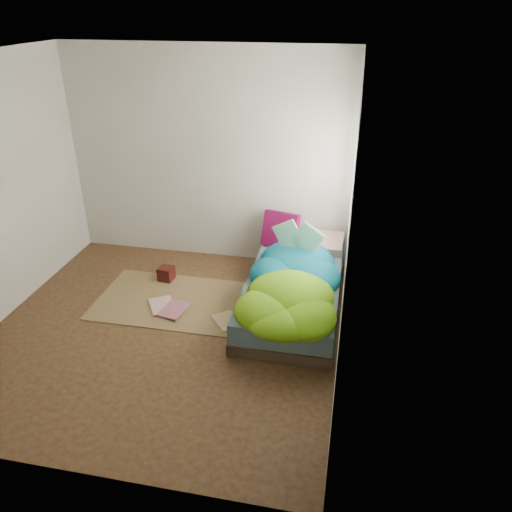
{
  "coord_description": "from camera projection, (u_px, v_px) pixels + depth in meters",
  "views": [
    {
      "loc": [
        1.74,
        -3.9,
        3.03
      ],
      "look_at": [
        0.8,
        0.75,
        0.56
      ],
      "focal_mm": 35.0,
      "sensor_mm": 36.0,
      "label": 1
    }
  ],
  "objects": [
    {
      "name": "pillow_magenta",
      "position": [
        281.0,
        230.0,
        5.98
      ],
      "size": [
        0.44,
        0.23,
        0.42
      ],
      "primitive_type": "cube",
      "rotation": [
        0.0,
        0.0,
        -0.23
      ],
      "color": "#510532",
      "rests_on": "bed"
    },
    {
      "name": "floor_book_c",
      "position": [
        217.0,
        324.0,
        5.15
      ],
      "size": [
        0.39,
        0.4,
        0.02
      ],
      "primitive_type": "imported",
      "rotation": [
        0.0,
        0.0,
        0.69
      ],
      "color": "tan",
      "rests_on": "rug"
    },
    {
      "name": "floor_book_b",
      "position": [
        164.0,
        307.0,
        5.43
      ],
      "size": [
        0.31,
        0.38,
        0.03
      ],
      "primitive_type": "imported",
      "rotation": [
        0.0,
        0.0,
        -0.21
      ],
      "color": "#BA6B86",
      "rests_on": "rug"
    },
    {
      "name": "bed",
      "position": [
        293.0,
        293.0,
        5.43
      ],
      "size": [
        1.0,
        2.0,
        0.34
      ],
      "color": "#3D3321",
      "rests_on": "ground"
    },
    {
      "name": "room_walls",
      "position": [
        151.0,
        178.0,
        4.35
      ],
      "size": [
        3.54,
        3.54,
        2.62
      ],
      "color": "beige",
      "rests_on": "ground"
    },
    {
      "name": "pillow_floral",
      "position": [
        317.0,
        243.0,
        5.98
      ],
      "size": [
        0.63,
        0.4,
        0.14
      ],
      "primitive_type": "cube",
      "rotation": [
        0.0,
        0.0,
        -0.03
      ],
      "color": "beige",
      "rests_on": "bed"
    },
    {
      "name": "open_book",
      "position": [
        298.0,
        229.0,
        5.35
      ],
      "size": [
        0.48,
        0.19,
        0.28
      ],
      "primitive_type": null,
      "rotation": [
        0.0,
        0.0,
        -0.21
      ],
      "color": "#37832A",
      "rests_on": "duvet"
    },
    {
      "name": "ground",
      "position": [
        165.0,
        331.0,
        5.1
      ],
      "size": [
        3.5,
        3.5,
        0.0
      ],
      "primitive_type": "cube",
      "color": "#3C2217",
      "rests_on": "ground"
    },
    {
      "name": "wooden_box",
      "position": [
        166.0,
        273.0,
        5.96
      ],
      "size": [
        0.18,
        0.18,
        0.16
      ],
      "primitive_type": "cube",
      "rotation": [
        0.0,
        0.0,
        -0.11
      ],
      "color": "#340D0B",
      "rests_on": "rug"
    },
    {
      "name": "duvet",
      "position": [
        291.0,
        275.0,
        5.08
      ],
      "size": [
        0.96,
        1.84,
        0.34
      ],
      "primitive_type": null,
      "color": "#074F70",
      "rests_on": "bed"
    },
    {
      "name": "rug",
      "position": [
        170.0,
        300.0,
        5.6
      ],
      "size": [
        1.6,
        1.1,
        0.01
      ],
      "primitive_type": "cube",
      "color": "brown",
      "rests_on": "ground"
    },
    {
      "name": "floor_book_a",
      "position": [
        151.0,
        308.0,
        5.42
      ],
      "size": [
        0.4,
        0.42,
        0.03
      ],
      "primitive_type": "imported",
      "rotation": [
        0.0,
        0.0,
        0.56
      ],
      "color": "beige",
      "rests_on": "rug"
    }
  ]
}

